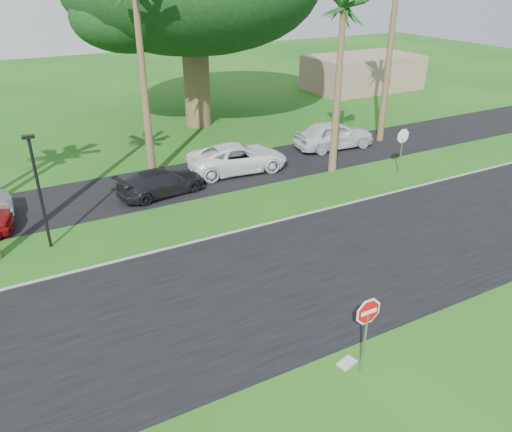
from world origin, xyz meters
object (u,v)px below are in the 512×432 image
Objects in this scene: stop_sign_near at (367,322)px; stop_sign_far at (402,142)px; car_dark at (161,183)px; car_pickup at (334,135)px; car_minivan at (238,158)px.

stop_sign_far is (11.50, 11.00, 0.00)m from stop_sign_near.
stop_sign_far is at bearing -113.71° from car_dark.
car_pickup reaches higher than car_dark.
stop_sign_far is at bearing 43.73° from stop_sign_near.
stop_sign_near reaches higher than car_minivan.
stop_sign_near is 15.95m from car_minivan.
car_minivan is (3.89, 15.43, -1.01)m from stop_sign_near.
car_minivan reaches higher than car_dark.
stop_sign_near is 15.91m from stop_sign_far.
car_dark is 4.86m from car_minivan.
stop_sign_far is at bearing -114.86° from car_minivan.
stop_sign_near is 14.40m from car_dark.
car_dark is at bearing 102.83° from car_pickup.
stop_sign_far is 0.52× the size of car_pickup.
stop_sign_far reaches higher than car_minivan.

